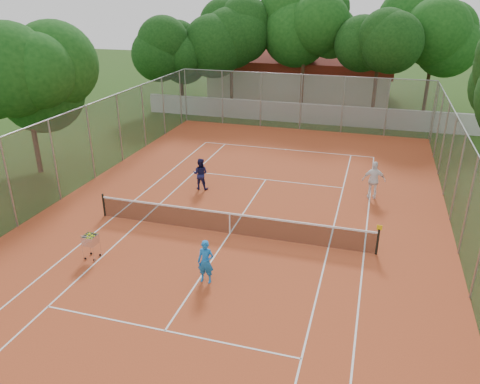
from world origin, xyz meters
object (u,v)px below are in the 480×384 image
(tennis_net, at_px, (230,223))
(player_far_right, at_px, (374,180))
(clubhouse, at_px, (301,73))
(player_far_left, at_px, (200,174))
(player_near, at_px, (206,262))
(ball_hopper, at_px, (91,246))

(tennis_net, xyz_separation_m, player_far_right, (5.58, 5.49, 0.45))
(clubhouse, bearing_deg, player_far_left, -92.10)
(clubhouse, xyz_separation_m, player_far_left, (-0.91, -24.78, -1.36))
(tennis_net, relative_size, player_near, 7.48)
(player_near, bearing_deg, clubhouse, 93.01)
(player_near, relative_size, ball_hopper, 1.50)
(clubhouse, distance_m, player_far_left, 24.83)
(tennis_net, distance_m, player_far_left, 5.14)
(clubhouse, bearing_deg, player_near, -86.00)
(tennis_net, xyz_separation_m, clubhouse, (-2.00, 29.00, 1.69))
(ball_hopper, bearing_deg, clubhouse, 61.89)
(player_far_left, bearing_deg, clubhouse, -95.38)
(player_far_left, distance_m, ball_hopper, 7.73)
(ball_hopper, bearing_deg, player_far_left, 54.94)
(tennis_net, distance_m, player_near, 3.63)
(player_far_right, bearing_deg, clubhouse, -79.04)
(player_near, bearing_deg, player_far_right, 58.77)
(player_far_left, distance_m, player_far_right, 8.59)
(clubhouse, relative_size, player_far_left, 10.02)
(player_near, relative_size, player_far_left, 0.97)
(tennis_net, xyz_separation_m, player_near, (0.28, -3.60, 0.30))
(clubhouse, relative_size, player_near, 10.33)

